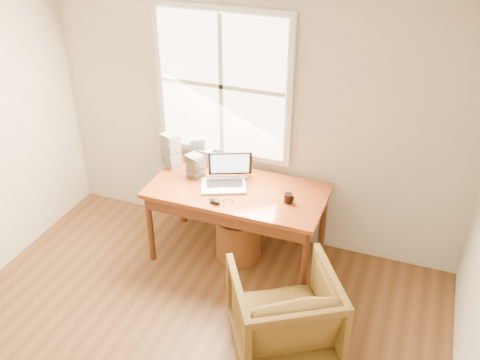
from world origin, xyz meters
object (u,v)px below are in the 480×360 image
at_px(laptop, 223,172).
at_px(coffee_mug, 288,198).
at_px(desk, 237,191).
at_px(cd_stack_a, 199,150).
at_px(armchair, 284,312).
at_px(wicker_stool, 239,237).

distance_m(laptop, coffee_mug, 0.63).
xyz_separation_m(desk, cd_stack_a, (-0.53, 0.35, 0.15)).
bearing_deg(laptop, armchair, -70.23).
distance_m(armchair, laptop, 1.38).
height_order(wicker_stool, coffee_mug, coffee_mug).
distance_m(desk, coffee_mug, 0.49).
xyz_separation_m(laptop, cd_stack_a, (-0.40, 0.36, -0.02)).
height_order(armchair, cd_stack_a, cd_stack_a).
xyz_separation_m(desk, laptop, (-0.13, -0.01, 0.17)).
distance_m(wicker_stool, cd_stack_a, 0.93).
distance_m(coffee_mug, cd_stack_a, 1.10).
distance_m(laptop, cd_stack_a, 0.54).
relative_size(laptop, coffee_mug, 5.20).
height_order(desk, armchair, desk).
bearing_deg(wicker_stool, armchair, -52.47).
xyz_separation_m(wicker_stool, cd_stack_a, (-0.54, 0.35, 0.67)).
relative_size(armchair, laptop, 1.81).
height_order(desk, coffee_mug, coffee_mug).
distance_m(desk, wicker_stool, 0.51).
bearing_deg(armchair, wicker_stool, -83.78).
distance_m(wicker_stool, coffee_mug, 0.75).
bearing_deg(desk, laptop, -175.02).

